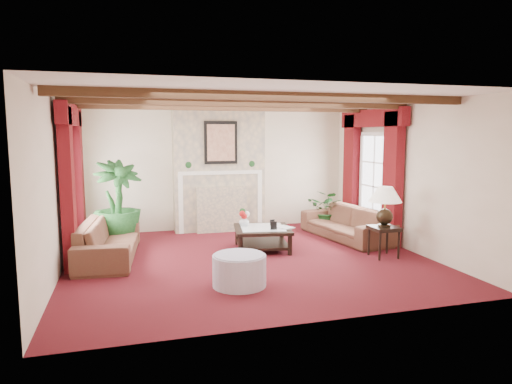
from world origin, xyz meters
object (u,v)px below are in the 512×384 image
object	(u,v)px
sofa_left	(109,234)
sofa_right	(346,218)
ottoman	(239,271)
coffee_table	(262,239)
potted_palm	(118,221)
side_table	(384,242)

from	to	relation	value
sofa_left	sofa_right	xyz separation A→B (m)	(4.63, 0.27, -0.00)
ottoman	coffee_table	bearing A→B (deg)	64.17
potted_palm	sofa_left	bearing A→B (deg)	-97.88
sofa_right	side_table	distance (m)	1.48
sofa_left	potted_palm	bearing A→B (deg)	-2.24
coffee_table	side_table	size ratio (longest dim) A/B	1.86
sofa_left	coffee_table	world-z (taller)	sofa_left
side_table	ottoman	bearing A→B (deg)	-164.09
potted_palm	side_table	distance (m)	4.99
sofa_left	ottoman	xyz separation A→B (m)	(1.81, -1.99, -0.21)
potted_palm	ottoman	distance (m)	3.46
sofa_left	side_table	size ratio (longest dim) A/B	4.22
sofa_right	ottoman	size ratio (longest dim) A/B	3.00
sofa_right	coffee_table	bearing A→B (deg)	-86.85
sofa_right	coffee_table	xyz separation A→B (m)	(-1.91, -0.40, -0.23)
side_table	sofa_left	bearing A→B (deg)	165.44
coffee_table	sofa_left	bearing A→B (deg)	-172.85
sofa_left	potted_palm	distance (m)	1.04
potted_palm	coffee_table	world-z (taller)	potted_palm
coffee_table	side_table	world-z (taller)	side_table
potted_palm	ottoman	size ratio (longest dim) A/B	2.46
sofa_right	potted_palm	size ratio (longest dim) A/B	1.22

